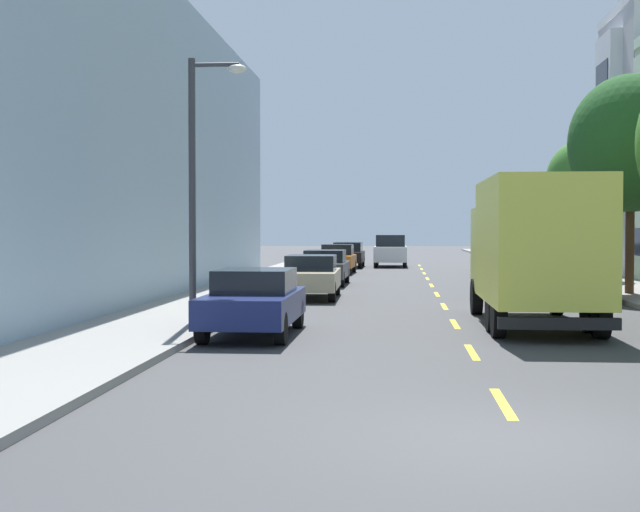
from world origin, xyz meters
TOP-DOWN VIEW (x-y plane):
  - ground_plane at (0.00, 30.00)m, footprint 160.00×160.00m
  - sidewalk_left at (-7.10, 28.00)m, footprint 3.20×120.00m
  - sidewalk_right at (7.10, 28.00)m, footprint 3.20×120.00m
  - lane_centerline_dashes at (0.00, 24.50)m, footprint 0.14×47.20m
  - apartment_block_opposite at (-13.70, 20.00)m, footprint 10.00×36.00m
  - street_tree_third at (6.40, 21.15)m, footprint 4.14×4.14m
  - street_tree_farthest at (6.40, 29.89)m, footprint 2.81×2.81m
  - street_lamp at (-5.93, 10.45)m, footprint 1.35×0.28m
  - delivery_box_truck at (1.80, 11.55)m, footprint 2.41×7.39m
  - parked_sedan_navy at (-4.49, 9.31)m, footprint 1.81×4.50m
  - parked_hatchback_sky at (4.37, 40.53)m, footprint 1.83×4.04m
  - parked_hatchback_orange at (-4.47, 36.42)m, footprint 1.85×4.05m
  - parked_suv_burgundy at (4.26, 20.17)m, footprint 1.95×4.80m
  - parked_wagon_black at (-4.32, 44.00)m, footprint 1.86×4.72m
  - parked_hatchback_red at (4.32, 33.32)m, footprint 1.75×4.00m
  - parked_sedan_charcoal at (-4.35, 27.00)m, footprint 1.84×4.52m
  - parked_sedan_champagne at (-4.25, 19.79)m, footprint 1.88×4.53m
  - moving_white_sedan at (-1.80, 45.21)m, footprint 1.95×4.80m

SIDE VIEW (x-z plane):
  - ground_plane at x=0.00m, z-range 0.00..0.00m
  - lane_centerline_dashes at x=0.00m, z-range 0.00..0.01m
  - sidewalk_left at x=-7.10m, z-range 0.00..0.14m
  - sidewalk_right at x=7.10m, z-range 0.00..0.14m
  - parked_sedan_navy at x=-4.49m, z-range 0.03..1.46m
  - parked_sedan_charcoal at x=-4.35m, z-range 0.03..1.46m
  - parked_sedan_champagne at x=-4.25m, z-range 0.03..1.46m
  - parked_hatchback_sky at x=4.37m, z-range 0.01..1.51m
  - parked_hatchback_orange at x=-4.47m, z-range 0.01..1.51m
  - parked_hatchback_red at x=4.32m, z-range 0.01..1.51m
  - parked_wagon_black at x=-4.32m, z-range 0.05..1.55m
  - parked_suv_burgundy at x=4.26m, z-range 0.02..1.95m
  - moving_white_sedan at x=-1.80m, z-range 0.02..1.95m
  - delivery_box_truck at x=1.80m, z-range 0.22..3.65m
  - street_lamp at x=-5.93m, z-range 0.67..6.73m
  - street_tree_farthest at x=6.40m, z-range 1.29..7.23m
  - apartment_block_opposite at x=-13.70m, z-range 0.00..10.27m
  - street_tree_third at x=6.40m, z-range 1.49..8.84m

